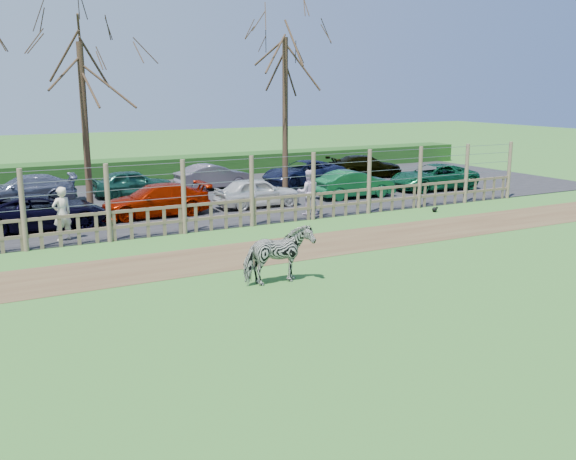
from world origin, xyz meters
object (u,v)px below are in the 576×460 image
car_9 (25,190)px  car_10 (133,183)px  tree_right (285,78)px  car_5 (354,184)px  crow (435,209)px  car_11 (213,177)px  visitor_a (62,214)px  car_13 (365,166)px  visitor_b (308,192)px  car_6 (433,177)px  zebra (278,255)px  car_2 (43,212)px  car_3 (155,200)px  car_12 (304,173)px  car_4 (257,192)px  tree_mid (82,86)px

car_9 → car_10: bearing=91.8°
tree_right → car_5: (1.96, -2.82, -4.60)m
car_9 → crow: bearing=60.6°
tree_right → car_11: 5.81m
car_9 → visitor_a: bearing=6.3°
car_5 → car_10: same height
car_5 → car_11: (-4.63, 5.16, 0.00)m
tree_right → car_13: tree_right is taller
visitor_b → car_5: visitor_b is taller
visitor_b → car_6: visitor_b is taller
zebra → car_2: bearing=24.4°
car_3 → car_6: same height
car_12 → zebra: bearing=-36.8°
car_5 → car_11: same height
car_2 → car_4: bearing=-84.8°
visitor_b → crow: bearing=179.4°
tree_mid → tree_right: bearing=3.2°
car_2 → car_10: 6.97m
car_4 → car_11: (0.13, 5.17, 0.00)m
tree_mid → visitor_b: tree_mid is taller
tree_right → car_10: (-6.59, 2.13, -4.60)m
car_5 → visitor_a: bearing=103.0°
car_2 → crow: bearing=-102.4°
crow → car_2: car_2 is taller
car_13 → car_6: bearing=-167.1°
zebra → car_9: bearing=15.7°
tree_right → car_3: size_ratio=1.78×
tree_right → car_5: 5.74m
zebra → crow: size_ratio=6.76×
tree_mid → car_10: (2.41, 2.63, -4.23)m
tree_right → car_6: (6.58, -2.69, -4.60)m
tree_mid → car_5: tree_mid is taller
car_11 → car_3: bearing=134.4°
tree_right → car_5: size_ratio=2.02×
car_6 → car_10: size_ratio=1.23×
crow → car_3: bearing=157.0°
car_2 → zebra: bearing=-152.5°
car_3 → car_9: bearing=-140.8°
visitor_b → car_12: (3.68, 6.87, -0.26)m
visitor_b → car_9: bearing=-19.5°
tree_mid → car_3: tree_mid is taller
car_10 → car_4: bearing=-141.4°
car_5 → car_10: size_ratio=1.03×
visitor_b → visitor_a: bearing=19.4°
car_3 → visitor_b: bearing=65.0°
car_6 → tree_mid: bearing=-94.2°
visitor_a → car_12: bearing=-171.4°
car_10 → car_6: bearing=-108.9°
tree_mid → car_5: (10.96, -2.32, -4.23)m
visitor_b → car_3: 5.82m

